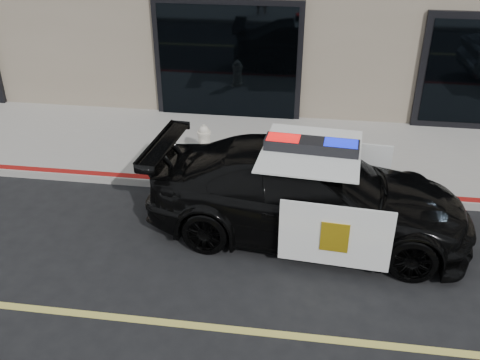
# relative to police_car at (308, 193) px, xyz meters

# --- Properties ---
(ground) EXTENTS (120.00, 120.00, 0.00)m
(ground) POSITION_rel_police_car_xyz_m (-1.05, -2.37, -0.75)
(ground) COLOR black
(ground) RESTS_ON ground
(sidewalk_n) EXTENTS (60.00, 3.50, 0.15)m
(sidewalk_n) POSITION_rel_police_car_xyz_m (-1.05, 2.88, -0.68)
(sidewalk_n) COLOR gray
(sidewalk_n) RESTS_ON ground
(police_car) EXTENTS (2.91, 5.47, 1.68)m
(police_car) POSITION_rel_police_car_xyz_m (0.00, 0.00, 0.00)
(police_car) COLOR black
(police_car) RESTS_ON ground
(fire_hydrant) EXTENTS (0.32, 0.45, 0.71)m
(fire_hydrant) POSITION_rel_police_car_xyz_m (-2.15, 2.20, -0.27)
(fire_hydrant) COLOR beige
(fire_hydrant) RESTS_ON sidewalk_n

